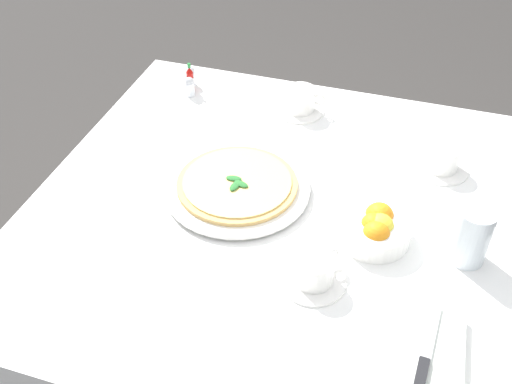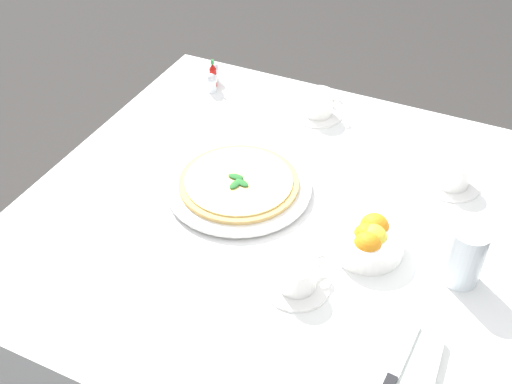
{
  "view_description": "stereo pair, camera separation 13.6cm",
  "coord_description": "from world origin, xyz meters",
  "px_view_note": "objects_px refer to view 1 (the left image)",
  "views": [
    {
      "loc": [
        -0.97,
        -0.26,
        1.62
      ],
      "look_at": [
        0.01,
        0.05,
        0.74
      ],
      "focal_mm": 42.88,
      "sensor_mm": 36.0,
      "label": 1
    },
    {
      "loc": [
        -0.92,
        -0.39,
        1.62
      ],
      "look_at": [
        0.01,
        0.05,
        0.74
      ],
      "focal_mm": 42.88,
      "sensor_mm": 36.0,
      "label": 2
    }
  ],
  "objects_px": {
    "coffee_cup_right_edge": "(314,271)",
    "salt_shaker": "(191,77)",
    "napkin_folded": "(424,359)",
    "dinner_knife": "(426,353)",
    "citrus_bowl": "(376,228)",
    "pizza_plate": "(237,188)",
    "pepper_shaker": "(190,87)",
    "pizza": "(237,183)",
    "water_glass_near_left": "(471,237)",
    "hot_sauce_bottle": "(190,79)",
    "coffee_cup_near_right": "(443,159)",
    "coffee_cup_center_back": "(301,101)"
  },
  "relations": [
    {
      "from": "coffee_cup_right_edge",
      "to": "salt_shaker",
      "type": "xyz_separation_m",
      "value": [
        0.62,
        0.51,
        -0.0
      ]
    },
    {
      "from": "napkin_folded",
      "to": "dinner_knife",
      "type": "height_order",
      "value": "dinner_knife"
    },
    {
      "from": "dinner_knife",
      "to": "citrus_bowl",
      "type": "relative_size",
      "value": 1.31
    },
    {
      "from": "pizza_plate",
      "to": "pepper_shaker",
      "type": "bearing_deg",
      "value": 36.26
    },
    {
      "from": "pizza",
      "to": "citrus_bowl",
      "type": "distance_m",
      "value": 0.33
    },
    {
      "from": "water_glass_near_left",
      "to": "salt_shaker",
      "type": "bearing_deg",
      "value": 59.26
    },
    {
      "from": "napkin_folded",
      "to": "hot_sauce_bottle",
      "type": "xyz_separation_m",
      "value": [
        0.71,
        0.72,
        0.02
      ]
    },
    {
      "from": "water_glass_near_left",
      "to": "salt_shaker",
      "type": "xyz_separation_m",
      "value": [
        0.47,
        0.78,
        -0.03
      ]
    },
    {
      "from": "pizza",
      "to": "salt_shaker",
      "type": "distance_m",
      "value": 0.5
    },
    {
      "from": "pizza",
      "to": "hot_sauce_bottle",
      "type": "distance_m",
      "value": 0.47
    },
    {
      "from": "pepper_shaker",
      "to": "coffee_cup_right_edge",
      "type": "bearing_deg",
      "value": -139.2
    },
    {
      "from": "coffee_cup_near_right",
      "to": "napkin_folded",
      "type": "height_order",
      "value": "coffee_cup_near_right"
    },
    {
      "from": "coffee_cup_center_back",
      "to": "dinner_knife",
      "type": "height_order",
      "value": "coffee_cup_center_back"
    },
    {
      "from": "water_glass_near_left",
      "to": "pepper_shaker",
      "type": "distance_m",
      "value": 0.87
    },
    {
      "from": "pizza_plate",
      "to": "citrus_bowl",
      "type": "xyz_separation_m",
      "value": [
        -0.06,
        -0.32,
        0.02
      ]
    },
    {
      "from": "dinner_knife",
      "to": "hot_sauce_bottle",
      "type": "bearing_deg",
      "value": 49.35
    },
    {
      "from": "pizza",
      "to": "hot_sauce_bottle",
      "type": "bearing_deg",
      "value": 35.21
    },
    {
      "from": "coffee_cup_center_back",
      "to": "dinner_knife",
      "type": "xyz_separation_m",
      "value": [
        -0.7,
        -0.4,
        -0.01
      ]
    },
    {
      "from": "pepper_shaker",
      "to": "salt_shaker",
      "type": "bearing_deg",
      "value": 19.65
    },
    {
      "from": "pizza",
      "to": "pepper_shaker",
      "type": "distance_m",
      "value": 0.44
    },
    {
      "from": "pizza_plate",
      "to": "pizza",
      "type": "height_order",
      "value": "pizza"
    },
    {
      "from": "salt_shaker",
      "to": "pepper_shaker",
      "type": "relative_size",
      "value": 1.0
    },
    {
      "from": "water_glass_near_left",
      "to": "dinner_knife",
      "type": "xyz_separation_m",
      "value": [
        -0.27,
        0.05,
        -0.03
      ]
    },
    {
      "from": "water_glass_near_left",
      "to": "napkin_folded",
      "type": "distance_m",
      "value": 0.29
    },
    {
      "from": "hot_sauce_bottle",
      "to": "coffee_cup_center_back",
      "type": "bearing_deg",
      "value": -92.68
    },
    {
      "from": "pizza_plate",
      "to": "hot_sauce_bottle",
      "type": "relative_size",
      "value": 3.98
    },
    {
      "from": "coffee_cup_right_edge",
      "to": "hot_sauce_bottle",
      "type": "bearing_deg",
      "value": 40.0
    },
    {
      "from": "salt_shaker",
      "to": "napkin_folded",
      "type": "bearing_deg",
      "value": -135.5
    },
    {
      "from": "pizza",
      "to": "salt_shaker",
      "type": "relative_size",
      "value": 4.85
    },
    {
      "from": "pizza",
      "to": "pepper_shaker",
      "type": "bearing_deg",
      "value": 36.25
    },
    {
      "from": "pepper_shaker",
      "to": "coffee_cup_center_back",
      "type": "bearing_deg",
      "value": -87.65
    },
    {
      "from": "coffee_cup_right_edge",
      "to": "dinner_knife",
      "type": "xyz_separation_m",
      "value": [
        -0.12,
        -0.22,
        -0.0
      ]
    },
    {
      "from": "coffee_cup_near_right",
      "to": "coffee_cup_center_back",
      "type": "bearing_deg",
      "value": 69.5
    },
    {
      "from": "pizza",
      "to": "hot_sauce_bottle",
      "type": "relative_size",
      "value": 3.29
    },
    {
      "from": "coffee_cup_center_back",
      "to": "napkin_folded",
      "type": "height_order",
      "value": "coffee_cup_center_back"
    },
    {
      "from": "pizza_plate",
      "to": "salt_shaker",
      "type": "relative_size",
      "value": 5.87
    },
    {
      "from": "dinner_knife",
      "to": "pepper_shaker",
      "type": "distance_m",
      "value": 0.98
    },
    {
      "from": "coffee_cup_center_back",
      "to": "pepper_shaker",
      "type": "distance_m",
      "value": 0.31
    },
    {
      "from": "citrus_bowl",
      "to": "coffee_cup_right_edge",
      "type": "bearing_deg",
      "value": 148.73
    },
    {
      "from": "napkin_folded",
      "to": "citrus_bowl",
      "type": "bearing_deg",
      "value": 23.65
    },
    {
      "from": "pizza",
      "to": "citrus_bowl",
      "type": "height_order",
      "value": "citrus_bowl"
    },
    {
      "from": "coffee_cup_center_back",
      "to": "water_glass_near_left",
      "type": "relative_size",
      "value": 1.05
    },
    {
      "from": "pizza",
      "to": "salt_shaker",
      "type": "xyz_separation_m",
      "value": [
        0.41,
        0.28,
        0.0
      ]
    },
    {
      "from": "pizza_plate",
      "to": "napkin_folded",
      "type": "xyz_separation_m",
      "value": [
        -0.33,
        -0.45,
        -0.0
      ]
    },
    {
      "from": "coffee_cup_near_right",
      "to": "napkin_folded",
      "type": "relative_size",
      "value": 0.59
    },
    {
      "from": "coffee_cup_near_right",
      "to": "coffee_cup_right_edge",
      "type": "height_order",
      "value": "coffee_cup_near_right"
    },
    {
      "from": "coffee_cup_near_right",
      "to": "salt_shaker",
      "type": "relative_size",
      "value": 2.36
    },
    {
      "from": "salt_shaker",
      "to": "pepper_shaker",
      "type": "bearing_deg",
      "value": -160.35
    },
    {
      "from": "dinner_knife",
      "to": "hot_sauce_bottle",
      "type": "xyz_separation_m",
      "value": [
        0.71,
        0.72,
        0.01
      ]
    },
    {
      "from": "coffee_cup_right_edge",
      "to": "salt_shaker",
      "type": "relative_size",
      "value": 2.31
    }
  ]
}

